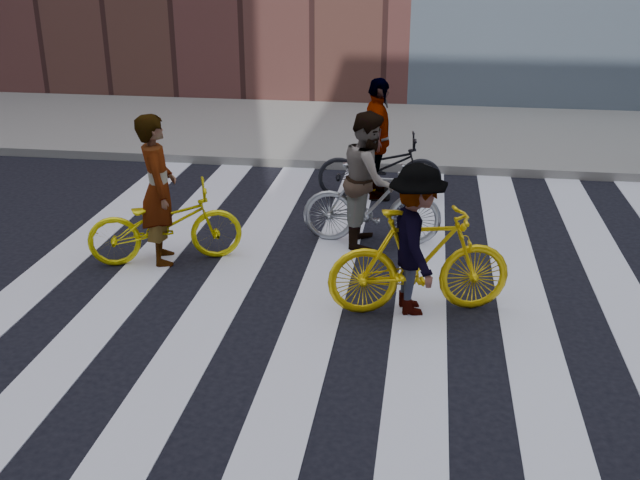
% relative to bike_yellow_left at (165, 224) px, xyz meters
% --- Properties ---
extents(ground, '(100.00, 100.00, 0.00)m').
position_rel_bike_yellow_left_xyz_m(ground, '(2.56, -0.82, -0.48)').
color(ground, black).
rests_on(ground, ground).
extents(sidewalk_far, '(100.00, 5.00, 0.15)m').
position_rel_bike_yellow_left_xyz_m(sidewalk_far, '(2.56, 6.68, -0.41)').
color(sidewalk_far, gray).
rests_on(sidewalk_far, ground).
extents(zebra_crosswalk, '(8.25, 10.00, 0.01)m').
position_rel_bike_yellow_left_xyz_m(zebra_crosswalk, '(2.56, -0.82, -0.48)').
color(zebra_crosswalk, white).
rests_on(zebra_crosswalk, ground).
extents(bike_yellow_left, '(1.95, 1.25, 0.97)m').
position_rel_bike_yellow_left_xyz_m(bike_yellow_left, '(0.00, 0.00, 0.00)').
color(bike_yellow_left, yellow).
rests_on(bike_yellow_left, ground).
extents(bike_silver_mid, '(1.79, 0.53, 1.07)m').
position_rel_bike_yellow_left_xyz_m(bike_silver_mid, '(2.43, 0.97, 0.05)').
color(bike_silver_mid, '#A2A7AC').
rests_on(bike_silver_mid, ground).
extents(bike_yellow_right, '(2.00, 0.98, 1.16)m').
position_rel_bike_yellow_left_xyz_m(bike_yellow_right, '(3.08, -0.90, 0.09)').
color(bike_yellow_right, yellow).
rests_on(bike_yellow_right, ground).
extents(bike_dark_rear, '(1.93, 0.83, 0.98)m').
position_rel_bike_yellow_left_xyz_m(bike_dark_rear, '(2.39, 2.79, 0.01)').
color(bike_dark_rear, black).
rests_on(bike_dark_rear, ground).
extents(rider_left, '(0.65, 0.78, 1.83)m').
position_rel_bike_yellow_left_xyz_m(rider_left, '(-0.05, 0.00, 0.43)').
color(rider_left, slate).
rests_on(rider_left, ground).
extents(rider_mid, '(0.67, 0.85, 1.73)m').
position_rel_bike_yellow_left_xyz_m(rider_mid, '(2.38, 0.97, 0.38)').
color(rider_mid, slate).
rests_on(rider_mid, ground).
extents(rider_right, '(0.83, 1.15, 1.61)m').
position_rel_bike_yellow_left_xyz_m(rider_right, '(3.03, -0.90, 0.32)').
color(rider_right, slate).
rests_on(rider_right, ground).
extents(rider_rear, '(0.55, 1.11, 1.82)m').
position_rel_bike_yellow_left_xyz_m(rider_rear, '(2.34, 2.79, 0.43)').
color(rider_rear, slate).
rests_on(rider_rear, ground).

